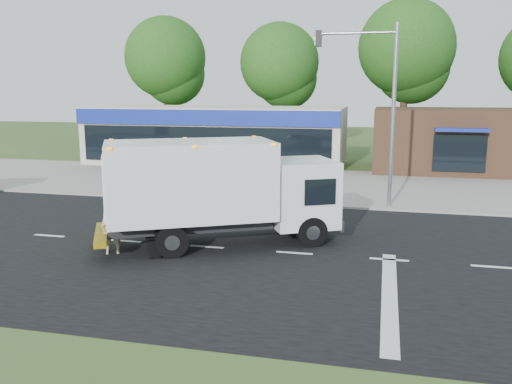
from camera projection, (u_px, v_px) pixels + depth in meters
ground at (294, 253)px, 17.60m from camera, size 120.00×120.00×0.00m
road_asphalt at (294, 253)px, 17.60m from camera, size 60.00×14.00×0.02m
sidewalk at (323, 201)px, 25.42m from camera, size 60.00×2.40×0.12m
parking_apron at (335, 182)px, 30.97m from camera, size 60.00×9.00×0.02m
lane_markings at (332, 269)px, 16.00m from camera, size 55.20×7.00×0.01m
ems_box_truck at (217, 185)px, 18.21m from camera, size 8.32×5.92×3.58m
emergency_worker at (112, 225)px, 17.41m from camera, size 0.80×0.69×1.96m
retail_strip_mall at (216, 135)px, 38.31m from camera, size 18.00×6.20×4.00m
brown_storefront at (454, 140)px, 34.70m from camera, size 10.00×6.70×4.00m
traffic_signal_pole at (379, 97)px, 23.39m from camera, size 3.51×0.25×8.00m
background_trees at (343, 61)px, 43.29m from camera, size 36.77×7.39×12.10m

